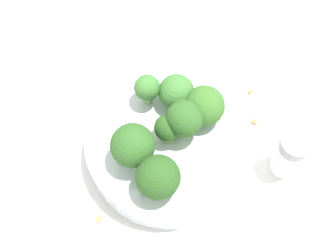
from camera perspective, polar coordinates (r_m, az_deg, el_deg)
ground_plane at (r=0.65m, az=0.00°, el=-3.26°), size 3.00×3.00×0.00m
bowl at (r=0.63m, az=0.00°, el=-2.38°), size 0.22×0.22×0.05m
broccoli_floret_0 at (r=0.58m, az=1.97°, el=0.81°), size 0.05×0.05×0.06m
broccoli_floret_1 at (r=0.61m, az=1.02°, el=4.10°), size 0.05×0.05×0.05m
broccoli_floret_2 at (r=0.55m, az=-1.24°, el=-6.28°), size 0.05×0.05×0.06m
broccoli_floret_3 at (r=0.60m, az=4.46°, el=2.44°), size 0.05×0.05×0.06m
broccoli_floret_4 at (r=0.61m, az=-2.55°, el=4.60°), size 0.03×0.03×0.05m
broccoli_floret_5 at (r=0.59m, az=-0.36°, el=-0.18°), size 0.04×0.04×0.05m
broccoli_floret_6 at (r=0.56m, az=-4.32°, el=-2.44°), size 0.05×0.05×0.07m
pepper_shaker at (r=0.63m, az=14.61°, el=-3.40°), size 0.04×0.04×0.08m
almond_crumb_0 at (r=0.62m, az=-8.46°, el=-11.07°), size 0.01×0.01×0.01m
almond_crumb_1 at (r=0.68m, az=10.48°, el=0.58°), size 0.01×0.01×0.01m
almond_crumb_3 at (r=0.71m, az=10.04°, el=4.15°), size 0.01×0.01×0.01m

